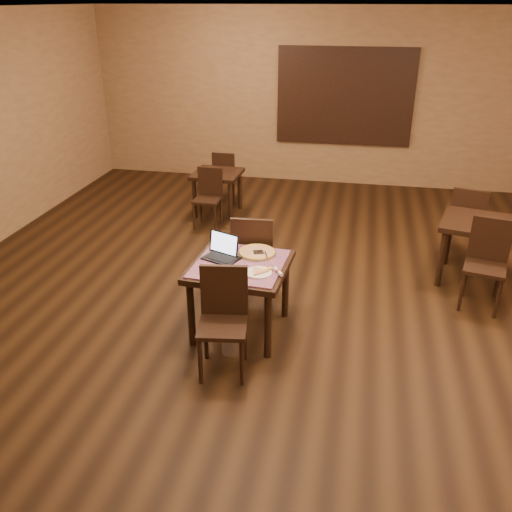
% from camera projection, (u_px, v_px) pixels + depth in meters
% --- Properties ---
extents(ground, '(10.00, 10.00, 0.00)m').
position_uv_depth(ground, '(263.00, 322.00, 5.71)').
color(ground, black).
rests_on(ground, ground).
extents(wall_back, '(8.00, 0.02, 3.00)m').
position_uv_depth(wall_back, '(316.00, 98.00, 9.49)').
color(wall_back, '#96764C').
rests_on(wall_back, ground).
extents(ceiling, '(8.00, 10.00, 0.02)m').
position_uv_depth(ceiling, '(265.00, 10.00, 4.41)').
color(ceiling, silver).
rests_on(ceiling, wall_back).
extents(mural, '(2.34, 0.05, 1.64)m').
position_uv_depth(mural, '(345.00, 97.00, 9.34)').
color(mural, '#295698').
rests_on(mural, wall_back).
extents(tiled_table, '(0.98, 0.98, 0.76)m').
position_uv_depth(tiled_table, '(240.00, 272.00, 5.30)').
color(tiled_table, black).
rests_on(tiled_table, ground).
extents(chair_main_near, '(0.48, 0.48, 0.98)m').
position_uv_depth(chair_main_near, '(223.00, 314.00, 4.80)').
color(chair_main_near, black).
rests_on(chair_main_near, ground).
extents(chair_main_far, '(0.48, 0.48, 1.03)m').
position_uv_depth(chair_main_far, '(253.00, 254.00, 5.87)').
color(chair_main_far, black).
rests_on(chair_main_far, ground).
extents(laptop, '(0.40, 0.38, 0.23)m').
position_uv_depth(laptop, '(222.00, 251.00, 5.36)').
color(laptop, black).
rests_on(laptop, tiled_table).
extents(plate, '(0.25, 0.25, 0.01)m').
position_uv_depth(plate, '(259.00, 273.00, 5.05)').
color(plate, white).
rests_on(plate, tiled_table).
extents(pizza_slice, '(0.28, 0.28, 0.02)m').
position_uv_depth(pizza_slice, '(259.00, 271.00, 5.05)').
color(pizza_slice, beige).
rests_on(pizza_slice, plate).
extents(pizza_pan, '(0.40, 0.40, 0.01)m').
position_uv_depth(pizza_pan, '(257.00, 253.00, 5.45)').
color(pizza_pan, silver).
rests_on(pizza_pan, tiled_table).
extents(pizza_whole, '(0.37, 0.37, 0.03)m').
position_uv_depth(pizza_whole, '(257.00, 252.00, 5.44)').
color(pizza_whole, beige).
rests_on(pizza_whole, pizza_pan).
extents(spatula, '(0.18, 0.27, 0.01)m').
position_uv_depth(spatula, '(258.00, 252.00, 5.41)').
color(spatula, silver).
rests_on(spatula, pizza_whole).
extents(napkin_roll, '(0.12, 0.15, 0.04)m').
position_uv_depth(napkin_roll, '(278.00, 271.00, 5.05)').
color(napkin_roll, white).
rests_on(napkin_roll, tiled_table).
extents(other_table_a, '(0.97, 0.97, 0.76)m').
position_uv_depth(other_table_a, '(477.00, 231.00, 6.32)').
color(other_table_a, black).
rests_on(other_table_a, ground).
extents(other_table_a_chair_near, '(0.51, 0.51, 0.98)m').
position_uv_depth(other_table_a_chair_near, '(487.00, 258.00, 5.84)').
color(other_table_a_chair_near, black).
rests_on(other_table_a_chair_near, ground).
extents(other_table_a_chair_far, '(0.51, 0.51, 0.98)m').
position_uv_depth(other_table_a_chair_far, '(467.00, 220.00, 6.86)').
color(other_table_a_chair_far, black).
rests_on(other_table_a_chair_far, ground).
extents(other_table_b, '(0.73, 0.73, 0.67)m').
position_uv_depth(other_table_b, '(217.00, 179.00, 8.38)').
color(other_table_b, black).
rests_on(other_table_b, ground).
extents(other_table_b_chair_near, '(0.39, 0.39, 0.86)m').
position_uv_depth(other_table_b_chair_near, '(209.00, 194.00, 7.96)').
color(other_table_b_chair_near, black).
rests_on(other_table_b_chair_near, ground).
extents(other_table_b_chair_far, '(0.39, 0.39, 0.86)m').
position_uv_depth(other_table_b_chair_far, '(225.00, 174.00, 8.85)').
color(other_table_b_chair_far, black).
rests_on(other_table_b_chair_far, ground).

